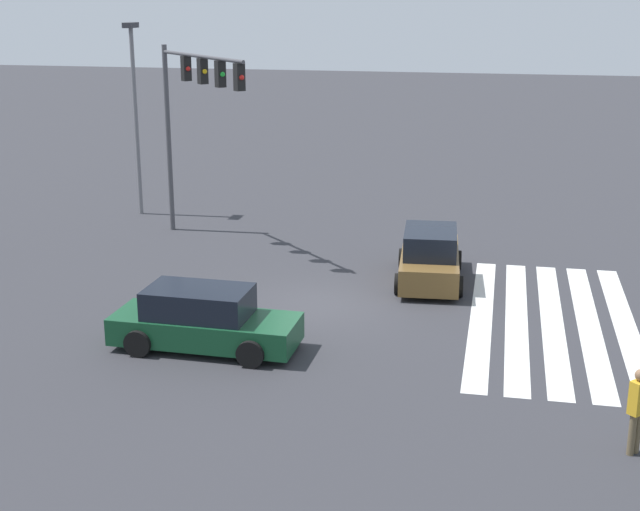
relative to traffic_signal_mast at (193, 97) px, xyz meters
name	(u,v)px	position (x,y,z in m)	size (l,w,h in m)	color
ground_plane	(320,305)	(-5.61, -5.61, -5.14)	(154.79, 154.79, 0.00)	#333338
crosswalk_markings	(552,321)	(-5.61, -12.07, -5.14)	(10.13, 4.40, 0.01)	silver
traffic_signal_mast	(193,97)	(0.00, 0.00, 0.00)	(4.30, 4.30, 6.81)	#47474C
car_0	(203,320)	(-9.34, -3.41, -4.40)	(2.07, 4.70, 1.58)	#144728
car_2	(430,257)	(-2.82, -8.48, -4.36)	(4.44, 2.23, 1.70)	brown
pedestrian	(637,407)	(-12.72, -13.29, -4.15)	(0.41, 0.41, 1.77)	brown
street_light_pole_a	(135,101)	(3.65, 3.69, -0.62)	(0.80, 0.36, 7.49)	slate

